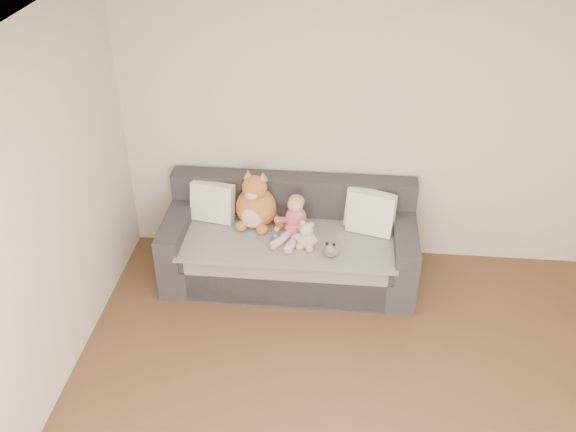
% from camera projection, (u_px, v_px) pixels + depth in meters
% --- Properties ---
extents(room_shell, '(5.00, 5.00, 5.00)m').
position_uv_depth(room_shell, '(384.00, 277.00, 3.77)').
color(room_shell, brown).
rests_on(room_shell, ground).
extents(sofa, '(2.20, 0.94, 0.85)m').
position_uv_depth(sofa, '(290.00, 246.00, 5.74)').
color(sofa, '#28292E').
rests_on(sofa, ground).
extents(cushion_left, '(0.41, 0.24, 0.37)m').
position_uv_depth(cushion_left, '(213.00, 202.00, 5.72)').
color(cushion_left, white).
rests_on(cushion_left, sofa).
extents(cushion_right_back, '(0.43, 0.31, 0.37)m').
position_uv_depth(cushion_right_back, '(369.00, 210.00, 5.60)').
color(cushion_right_back, white).
rests_on(cushion_right_back, sofa).
extents(cushion_right_front, '(0.43, 0.28, 0.38)m').
position_uv_depth(cushion_right_front, '(371.00, 213.00, 5.55)').
color(cushion_right_front, white).
rests_on(cushion_right_front, sofa).
extents(toddler, '(0.29, 0.40, 0.40)m').
position_uv_depth(toddler, '(294.00, 220.00, 5.48)').
color(toddler, '#C25344').
rests_on(toddler, sofa).
extents(plush_cat, '(0.43, 0.37, 0.55)m').
position_uv_depth(plush_cat, '(256.00, 205.00, 5.63)').
color(plush_cat, '#B46928').
rests_on(plush_cat, sofa).
extents(teddy_bear, '(0.20, 0.16, 0.27)m').
position_uv_depth(teddy_bear, '(306.00, 237.00, 5.38)').
color(teddy_bear, beige).
rests_on(teddy_bear, sofa).
extents(plush_cow, '(0.14, 0.21, 0.17)m').
position_uv_depth(plush_cow, '(331.00, 249.00, 5.30)').
color(plush_cow, white).
rests_on(plush_cow, sofa).
extents(sippy_cup, '(0.09, 0.06, 0.10)m').
position_uv_depth(sippy_cup, '(275.00, 238.00, 5.46)').
color(sippy_cup, '#543CA6').
rests_on(sippy_cup, sofa).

